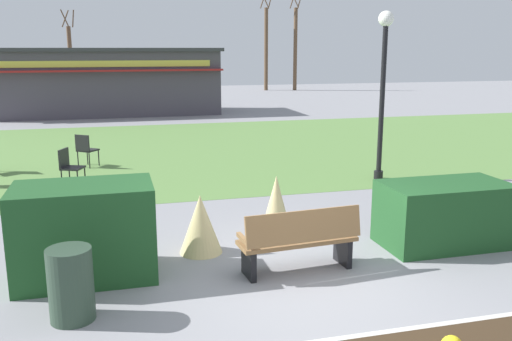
{
  "coord_description": "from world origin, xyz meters",
  "views": [
    {
      "loc": [
        -2.37,
        -6.47,
        3.11
      ],
      "look_at": [
        0.03,
        2.66,
        1.01
      ],
      "focal_mm": 38.45,
      "sensor_mm": 36.0,
      "label": 1
    }
  ],
  "objects": [
    {
      "name": "hedge_left",
      "position": [
        -2.82,
        1.03,
        0.66
      ],
      "size": [
        1.86,
        1.1,
        1.32
      ],
      "primitive_type": "cube",
      "color": "#1E4C23",
      "rests_on": "ground_plane"
    },
    {
      "name": "parked_car_west_slot",
      "position": [
        -5.98,
        28.96,
        0.64
      ],
      "size": [
        4.35,
        2.35,
        1.2
      ],
      "color": "maroon",
      "rests_on": "ground_plane"
    },
    {
      "name": "hedge_right",
      "position": [
        2.71,
        0.92,
        0.51
      ],
      "size": [
        2.02,
        1.1,
        1.02
      ],
      "primitive_type": "cube",
      "color": "#1E4C23",
      "rests_on": "ground_plane"
    },
    {
      "name": "tree_center_bg",
      "position": [
        9.05,
        34.01,
        3.19
      ],
      "size": [
        0.91,
        0.96,
        7.12
      ],
      "color": "brown",
      "rests_on": "ground_plane"
    },
    {
      "name": "park_bench",
      "position": [
        0.08,
        0.44,
        0.48
      ],
      "size": [
        1.74,
        0.66,
        0.95
      ],
      "color": "olive",
      "rests_on": "ground_plane"
    },
    {
      "name": "cafe_chair_east",
      "position": [
        -3.12,
        8.56,
        0.53
      ],
      "size": [
        0.62,
        0.62,
        0.89
      ],
      "color": "black",
      "rests_on": "ground_plane"
    },
    {
      "name": "lawn_patch",
      "position": [
        0.0,
        10.48,
        0.0
      ],
      "size": [
        36.0,
        12.0,
        0.01
      ],
      "primitive_type": "cube",
      "color": "#5B8442",
      "rests_on": "ground_plane"
    },
    {
      "name": "trash_bin",
      "position": [
        -2.95,
        -0.21,
        0.44
      ],
      "size": [
        0.52,
        0.52,
        0.88
      ],
      "primitive_type": "cylinder",
      "color": "#2D4233",
      "rests_on": "ground_plane"
    },
    {
      "name": "lamppost_mid",
      "position": [
        3.83,
        5.36,
        2.5
      ],
      "size": [
        0.36,
        0.36,
        3.96
      ],
      "color": "black",
      "rests_on": "ground_plane"
    },
    {
      "name": "ground_plane",
      "position": [
        0.0,
        0.0,
        0.0
      ],
      "size": [
        80.0,
        80.0,
        0.0
      ],
      "primitive_type": "plane",
      "color": "gray"
    },
    {
      "name": "ornamental_grass_behind_left",
      "position": [
        -1.15,
        1.56,
        0.46
      ],
      "size": [
        0.66,
        0.66,
        0.92
      ],
      "primitive_type": "cone",
      "color": "#D1BC7F",
      "rests_on": "ground_plane"
    },
    {
      "name": "tree_right_bg",
      "position": [
        11.18,
        33.48,
        3.19
      ],
      "size": [
        0.91,
        0.96,
        7.11
      ],
      "color": "brown",
      "rests_on": "ground_plane"
    },
    {
      "name": "cafe_chair_center",
      "position": [
        -3.4,
        6.42,
        0.53
      ],
      "size": [
        0.57,
        0.57,
        0.89
      ],
      "color": "black",
      "rests_on": "ground_plane"
    },
    {
      "name": "ornamental_grass_behind_right",
      "position": [
        0.33,
        2.39,
        0.48
      ],
      "size": [
        0.5,
        0.5,
        0.95
      ],
      "primitive_type": "cone",
      "color": "#D1BC7F",
      "rests_on": "ground_plane"
    },
    {
      "name": "food_kiosk",
      "position": [
        -2.55,
        20.98,
        1.58
      ],
      "size": [
        10.74,
        4.06,
        3.14
      ],
      "color": "#47424C",
      "rests_on": "ground_plane"
    },
    {
      "name": "tree_left_bg",
      "position": [
        -4.89,
        32.99,
        2.44
      ],
      "size": [
        0.91,
        0.96,
        5.61
      ],
      "color": "brown",
      "rests_on": "ground_plane"
    }
  ]
}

